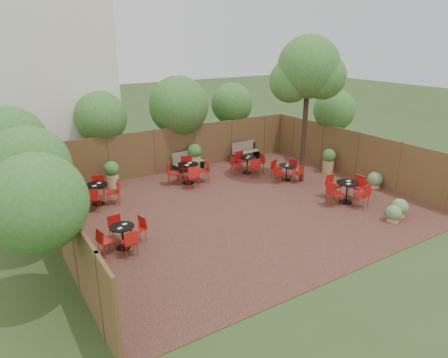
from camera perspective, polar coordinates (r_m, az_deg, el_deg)
ground at (r=14.38m, az=2.19°, el=-4.08°), size 80.00×80.00×0.00m
courtyard_paving at (r=14.37m, az=2.19°, el=-4.05°), size 12.00×10.00×0.02m
fence_back at (r=18.14m, az=-6.77°, el=4.22°), size 12.00×0.08×2.00m
fence_left at (r=11.91m, az=-22.38°, el=-5.60°), size 0.08×10.00×2.00m
fence_right at (r=17.96m, az=18.24°, el=3.19°), size 0.08×10.00×2.00m
neighbour_building at (r=19.13m, az=-23.83°, el=12.68°), size 5.00×4.00×8.00m
overhang_foliage at (r=15.44m, az=-10.41°, el=7.70°), size 15.27×10.46×2.68m
courtyard_tree at (r=16.28m, az=11.84°, el=14.57°), size 2.62×2.52×5.84m
park_bench_left at (r=18.12m, az=-5.14°, el=2.55°), size 1.48×0.56×0.90m
park_bench_right at (r=19.68m, az=2.95°, el=4.00°), size 1.51×0.64×0.91m
bistro_tables at (r=15.34m, az=-0.77°, el=-0.66°), size 9.52×6.61×0.96m
planters at (r=17.06m, az=-5.76°, el=1.91°), size 11.01×4.23×1.18m
low_shrubs at (r=15.63m, az=22.07°, el=-2.35°), size 2.65×2.95×0.64m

